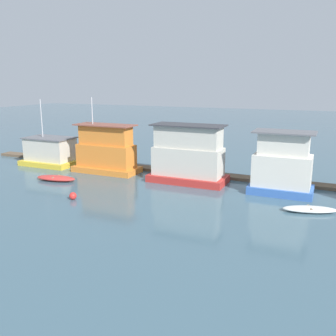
# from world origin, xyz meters

# --- Properties ---
(ground_plane) EXTENTS (200.00, 200.00, 0.00)m
(ground_plane) POSITION_xyz_m (0.00, 0.00, 0.00)
(ground_plane) COLOR #426070
(dock_walkway) EXTENTS (51.00, 1.58, 0.30)m
(dock_walkway) POSITION_xyz_m (0.00, 2.91, 0.15)
(dock_walkway) COLOR brown
(dock_walkway) RESTS_ON ground_plane
(houseboat_yellow) EXTENTS (6.36, 4.12, 7.59)m
(houseboat_yellow) POSITION_xyz_m (-15.77, 0.56, 1.51)
(houseboat_yellow) COLOR gold
(houseboat_yellow) RESTS_ON ground_plane
(houseboat_orange) EXTENTS (7.14, 3.22, 7.95)m
(houseboat_orange) POSITION_xyz_m (-7.76, 0.11, 2.25)
(houseboat_orange) COLOR orange
(houseboat_orange) RESTS_ON ground_plane
(houseboat_red) EXTENTS (7.50, 3.58, 5.60)m
(houseboat_red) POSITION_xyz_m (1.73, -0.13, 2.54)
(houseboat_red) COLOR red
(houseboat_red) RESTS_ON ground_plane
(houseboat_blue) EXTENTS (5.40, 3.29, 5.47)m
(houseboat_blue) POSITION_xyz_m (10.55, -0.40, 2.41)
(houseboat_blue) COLOR #3866B7
(houseboat_blue) RESTS_ON ground_plane
(dinghy_red) EXTENTS (4.29, 2.03, 0.51)m
(dinghy_red) POSITION_xyz_m (-10.32, -5.05, 0.26)
(dinghy_red) COLOR red
(dinghy_red) RESTS_ON ground_plane
(dinghy_white) EXTENTS (4.17, 2.44, 0.43)m
(dinghy_white) POSITION_xyz_m (13.22, -4.53, 0.22)
(dinghy_white) COLOR white
(dinghy_white) RESTS_ON ground_plane
(mooring_post_far_left) EXTENTS (0.27, 0.27, 1.60)m
(mooring_post_far_left) POSITION_xyz_m (-10.75, 1.87, 0.80)
(mooring_post_far_left) COLOR brown
(mooring_post_far_left) RESTS_ON ground_plane
(mooring_post_near_right) EXTENTS (0.22, 0.22, 1.37)m
(mooring_post_near_right) POSITION_xyz_m (0.17, 1.87, 0.69)
(mooring_post_near_right) COLOR brown
(mooring_post_near_right) RESTS_ON ground_plane
(buoy_red) EXTENTS (0.62, 0.62, 0.62)m
(buoy_red) POSITION_xyz_m (-5.00, -9.26, 0.31)
(buoy_red) COLOR red
(buoy_red) RESTS_ON ground_plane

